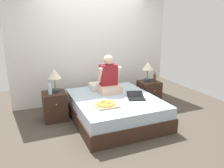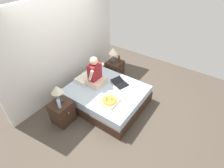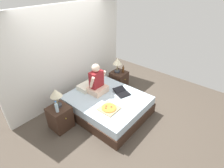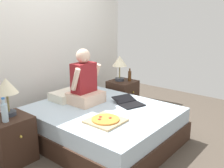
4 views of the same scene
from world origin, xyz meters
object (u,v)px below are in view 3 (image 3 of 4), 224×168
object	(u,v)px
water_bottle	(57,108)
lamp_on_right_nightstand	(117,62)
pizza_box	(109,108)
laptop	(122,93)
person_seated	(97,82)
nightstand_right	(119,80)
bed	(107,105)
lamp_on_left_nightstand	(56,94)
nightstand_left	(60,118)
beer_bottle	(123,70)

from	to	relation	value
water_bottle	lamp_on_right_nightstand	xyz separation A→B (m)	(2.22, 0.14, 0.22)
pizza_box	laptop	bearing A→B (deg)	11.83
person_seated	laptop	bearing A→B (deg)	-57.29
nightstand_right	lamp_on_right_nightstand	size ratio (longest dim) A/B	1.24
lamp_on_right_nightstand	person_seated	size ratio (longest dim) A/B	0.58
bed	lamp_on_left_nightstand	world-z (taller)	lamp_on_left_nightstand
lamp_on_left_nightstand	laptop	world-z (taller)	lamp_on_left_nightstand
nightstand_left	nightstand_right	bearing A→B (deg)	0.00
person_seated	pizza_box	size ratio (longest dim) A/B	1.93
lamp_on_right_nightstand	pizza_box	world-z (taller)	lamp_on_right_nightstand
nightstand_left	lamp_on_right_nightstand	bearing A→B (deg)	1.34
water_bottle	pizza_box	xyz separation A→B (m)	(0.85, -0.72, -0.18)
bed	laptop	xyz separation A→B (m)	(0.36, -0.19, 0.26)
water_bottle	nightstand_right	distance (m)	2.28
water_bottle	person_seated	bearing A→B (deg)	-1.67
lamp_on_left_nightstand	laptop	size ratio (longest dim) A/B	0.91
bed	lamp_on_left_nightstand	size ratio (longest dim) A/B	4.21
water_bottle	lamp_on_right_nightstand	world-z (taller)	lamp_on_right_nightstand
person_seated	water_bottle	bearing A→B (deg)	178.33
beer_bottle	person_seated	world-z (taller)	person_seated
beer_bottle	lamp_on_left_nightstand	bearing A→B (deg)	176.09
nightstand_left	lamp_on_left_nightstand	xyz separation A→B (m)	(0.04, 0.05, 0.61)
lamp_on_right_nightstand	nightstand_left	bearing A→B (deg)	-178.66
pizza_box	lamp_on_left_nightstand	bearing A→B (deg)	130.41
lamp_on_right_nightstand	beer_bottle	size ratio (longest dim) A/B	1.96
lamp_on_right_nightstand	laptop	size ratio (longest dim) A/B	0.91
lamp_on_left_nightstand	lamp_on_right_nightstand	size ratio (longest dim) A/B	1.00
lamp_on_right_nightstand	laptop	distance (m)	1.07
bed	laptop	distance (m)	0.49
lamp_on_left_nightstand	pizza_box	xyz separation A→B (m)	(0.73, -0.86, -0.40)
beer_bottle	person_seated	distance (m)	1.14
lamp_on_left_nightstand	water_bottle	xyz separation A→B (m)	(-0.12, -0.14, -0.22)
nightstand_right	pizza_box	xyz separation A→B (m)	(-1.40, -0.81, 0.21)
nightstand_left	laptop	distance (m)	1.61
nightstand_right	laptop	bearing A→B (deg)	-137.27
nightstand_right	laptop	size ratio (longest dim) A/B	1.13
beer_bottle	water_bottle	bearing A→B (deg)	179.75
beer_bottle	laptop	bearing A→B (deg)	-144.44
bed	nightstand_right	world-z (taller)	nightstand_right
nightstand_left	person_seated	xyz separation A→B (m)	(1.10, -0.12, 0.48)
lamp_on_right_nightstand	beer_bottle	world-z (taller)	lamp_on_right_nightstand
bed	lamp_on_right_nightstand	world-z (taller)	lamp_on_right_nightstand
lamp_on_left_nightstand	pizza_box	distance (m)	1.19
water_bottle	lamp_on_left_nightstand	bearing A→B (deg)	49.40
bed	pizza_box	world-z (taller)	pizza_box
nightstand_left	lamp_on_right_nightstand	distance (m)	2.22
person_seated	nightstand_right	bearing A→B (deg)	6.67
lamp_on_right_nightstand	pizza_box	size ratio (longest dim) A/B	1.11
person_seated	beer_bottle	bearing A→B (deg)	1.24
nightstand_left	water_bottle	distance (m)	0.41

